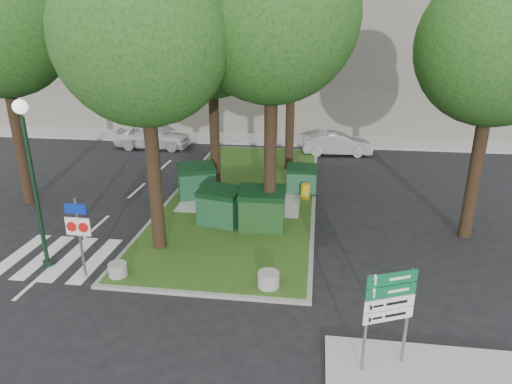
% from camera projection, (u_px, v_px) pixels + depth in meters
% --- Properties ---
extents(ground, '(120.00, 120.00, 0.00)m').
position_uv_depth(ground, '(182.00, 293.00, 12.90)').
color(ground, black).
rests_on(ground, ground).
extents(median_island, '(6.00, 16.00, 0.12)m').
position_uv_depth(median_island, '(244.00, 194.00, 20.26)').
color(median_island, '#1E4112').
rests_on(median_island, ground).
extents(median_kerb, '(6.30, 16.30, 0.10)m').
position_uv_depth(median_kerb, '(244.00, 195.00, 20.26)').
color(median_kerb, gray).
rests_on(median_kerb, ground).
extents(building_sidewalk, '(42.00, 3.00, 0.12)m').
position_uv_depth(building_sidewalk, '(262.00, 139.00, 30.09)').
color(building_sidewalk, '#999993').
rests_on(building_sidewalk, ground).
extents(zebra_crossing, '(5.00, 3.00, 0.01)m').
position_uv_depth(zebra_crossing, '(83.00, 259.00, 14.77)').
color(zebra_crossing, silver).
rests_on(zebra_crossing, ground).
extents(apartment_building, '(41.00, 12.00, 16.00)m').
position_uv_depth(apartment_building, '(275.00, 13.00, 34.34)').
color(apartment_building, '#C4BB93').
rests_on(apartment_building, ground).
extents(tree_median_near_left, '(5.20, 5.20, 10.53)m').
position_uv_depth(tree_median_near_left, '(145.00, 18.00, 12.94)').
color(tree_median_near_left, black).
rests_on(tree_median_near_left, ground).
extents(tree_median_mid, '(4.80, 4.80, 9.99)m').
position_uv_depth(tree_median_mid, '(214.00, 29.00, 19.04)').
color(tree_median_mid, black).
rests_on(tree_median_mid, ground).
extents(tree_street_right, '(5.00, 5.00, 10.06)m').
position_uv_depth(tree_street_right, '(502.00, 30.00, 14.05)').
color(tree_street_right, black).
rests_on(tree_street_right, ground).
extents(dumpster_a, '(1.88, 1.62, 1.47)m').
position_uv_depth(dumpster_a, '(197.00, 181.00, 19.62)').
color(dumpster_a, '#113E23').
rests_on(dumpster_a, median_island).
extents(dumpster_b, '(1.76, 1.42, 1.44)m').
position_uv_depth(dumpster_b, '(220.00, 206.00, 16.95)').
color(dumpster_b, '#123F1F').
rests_on(dumpster_b, median_island).
extents(dumpster_c, '(1.70, 1.22, 1.55)m').
position_uv_depth(dumpster_c, '(262.00, 209.00, 16.54)').
color(dumpster_c, '#10340F').
rests_on(dumpster_c, median_island).
extents(dumpster_d, '(1.33, 0.94, 1.23)m').
position_uv_depth(dumpster_d, '(302.00, 179.00, 20.22)').
color(dumpster_d, '#16482C').
rests_on(dumpster_d, median_island).
extents(bollard_left, '(0.55, 0.55, 0.39)m').
position_uv_depth(bollard_left, '(118.00, 269.00, 13.52)').
color(bollard_left, gray).
rests_on(bollard_left, median_island).
extents(bollard_right, '(0.62, 0.62, 0.44)m').
position_uv_depth(bollard_right, '(268.00, 279.00, 12.94)').
color(bollard_right, gray).
rests_on(bollard_right, median_island).
extents(bollard_mid, '(0.64, 0.64, 0.46)m').
position_uv_depth(bollard_mid, '(225.00, 214.00, 17.40)').
color(bollard_mid, '#AEAFA9').
rests_on(bollard_mid, median_island).
extents(litter_bin, '(0.38, 0.38, 0.67)m').
position_uv_depth(litter_bin, '(305.00, 191.00, 19.47)').
color(litter_bin, gold).
rests_on(litter_bin, median_island).
extents(street_lamp, '(0.42, 0.42, 5.21)m').
position_uv_depth(street_lamp, '(31.00, 166.00, 13.25)').
color(street_lamp, black).
rests_on(street_lamp, ground).
extents(traffic_sign_pole, '(0.76, 0.08, 2.52)m').
position_uv_depth(traffic_sign_pole, '(79.00, 228.00, 13.20)').
color(traffic_sign_pole, slate).
rests_on(traffic_sign_pole, ground).
extents(directional_sign, '(1.08, 0.49, 2.32)m').
position_uv_depth(directional_sign, '(389.00, 305.00, 9.48)').
color(directional_sign, slate).
rests_on(directional_sign, sidewalk_corner).
extents(car_white, '(4.52, 1.83, 1.54)m').
position_uv_depth(car_white, '(152.00, 136.00, 27.87)').
color(car_white, silver).
rests_on(car_white, ground).
extents(car_silver, '(4.06, 1.68, 1.31)m').
position_uv_depth(car_silver, '(337.00, 144.00, 26.51)').
color(car_silver, '#A4A6AC').
rests_on(car_silver, ground).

